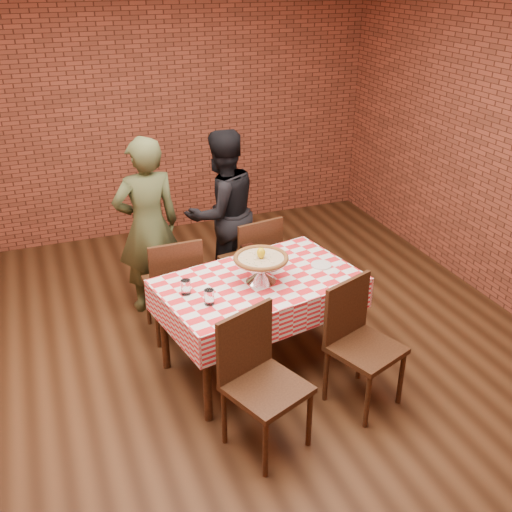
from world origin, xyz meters
The scene contains 19 objects.
ground centered at (0.00, 0.00, 0.00)m, with size 6.00×6.00×0.00m, color black.
back_wall centered at (0.00, 3.00, 1.45)m, with size 5.50×5.50×0.00m, color brown.
table centered at (0.36, 0.13, 0.38)m, with size 1.43×0.86×0.75m, color #452613.
tablecloth centered at (0.36, 0.13, 0.64)m, with size 1.46×0.89×0.25m, color red, non-canonical shape.
pizza_stand centered at (0.36, 0.11, 0.85)m, with size 0.40×0.40×0.18m, color silver, non-canonical shape.
pizza centered at (0.36, 0.11, 0.94)m, with size 0.40×0.40×0.03m, color #CAB792.
lemon centered at (0.36, 0.11, 0.98)m, with size 0.06×0.06×0.08m, color yellow.
water_glass_left centered at (-0.08, -0.07, 0.81)m, with size 0.07×0.07×0.11m, color white.
water_glass_right centered at (-0.19, 0.12, 0.81)m, with size 0.07×0.07×0.11m, color white.
side_plate centered at (0.88, 0.16, 0.76)m, with size 0.16×0.16×0.01m, color white.
sweetener_packet_a centered at (0.94, 0.02, 0.76)m, with size 0.05×0.04×0.01m, color white.
sweetener_packet_b centered at (1.02, 0.12, 0.76)m, with size 0.05×0.04×0.01m, color white.
condiment_caddy centered at (0.38, 0.41, 0.83)m, with size 0.10×0.08×0.14m, color silver.
chair_near_left centered at (0.09, -0.69, 0.47)m, with size 0.45×0.45×0.93m, color #452613, non-canonical shape.
chair_near_right centered at (0.89, -0.55, 0.46)m, with size 0.43×0.43×0.91m, color #452613, non-canonical shape.
chair_far_left centered at (-0.14, 0.83, 0.45)m, with size 0.43×0.43×0.91m, color #452613, non-canonical shape.
chair_far_right centered at (0.60, 0.99, 0.45)m, with size 0.43×0.43×0.91m, color #452613, non-canonical shape.
diner_olive centered at (-0.22, 1.30, 0.79)m, with size 0.58×0.38×1.59m, color #444C2A.
diner_black centered at (0.50, 1.42, 0.77)m, with size 0.75×0.58×1.54m, color black.
Camera 1 is at (-1.03, -3.40, 2.85)m, focal length 41.52 mm.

